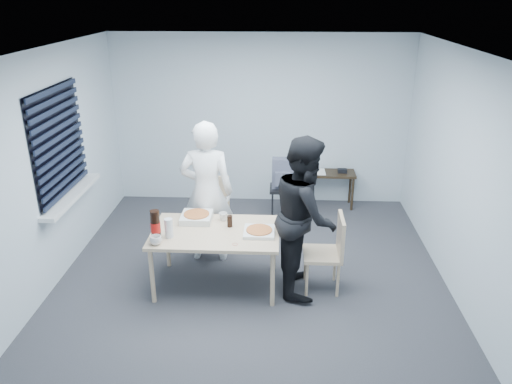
# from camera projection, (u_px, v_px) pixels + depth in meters

# --- Properties ---
(room) EXTENTS (5.00, 5.00, 5.00)m
(room) POSITION_uv_depth(u_px,v_px,m) (62.00, 151.00, 5.73)
(room) COLOR #313136
(room) RESTS_ON ground
(dining_table) EXTENTS (1.41, 0.89, 0.68)m
(dining_table) POSITION_uv_depth(u_px,v_px,m) (216.00, 236.00, 5.53)
(dining_table) COLOR #C7A98C
(dining_table) RESTS_ON ground
(chair_far) EXTENTS (0.42, 0.42, 0.89)m
(chair_far) POSITION_uv_depth(u_px,v_px,m) (213.00, 206.00, 6.58)
(chair_far) COLOR #C7A98C
(chair_far) RESTS_ON ground
(chair_right) EXTENTS (0.42, 0.42, 0.89)m
(chair_right) POSITION_uv_depth(u_px,v_px,m) (330.00, 248.00, 5.50)
(chair_right) COLOR #C7A98C
(chair_right) RESTS_ON ground
(person_white) EXTENTS (0.65, 0.42, 1.77)m
(person_white) POSITION_uv_depth(u_px,v_px,m) (207.00, 192.00, 6.03)
(person_white) COLOR white
(person_white) RESTS_ON ground
(person_black) EXTENTS (0.47, 0.86, 1.77)m
(person_black) POSITION_uv_depth(u_px,v_px,m) (305.00, 215.00, 5.41)
(person_black) COLOR black
(person_black) RESTS_ON ground
(side_table) EXTENTS (0.84, 0.37, 0.56)m
(side_table) POSITION_uv_depth(u_px,v_px,m) (327.00, 177.00, 7.68)
(side_table) COLOR #2E2115
(side_table) RESTS_ON ground
(stool) EXTENTS (0.37, 0.37, 0.51)m
(stool) POSITION_uv_depth(u_px,v_px,m) (282.00, 194.00, 7.24)
(stool) COLOR black
(stool) RESTS_ON ground
(backpack) EXTENTS (0.31, 0.23, 0.44)m
(backpack) POSITION_uv_depth(u_px,v_px,m) (283.00, 174.00, 7.11)
(backpack) COLOR slate
(backpack) RESTS_ON stool
(pizza_box_a) EXTENTS (0.35, 0.35, 0.09)m
(pizza_box_a) POSITION_uv_depth(u_px,v_px,m) (197.00, 217.00, 5.75)
(pizza_box_a) COLOR silver
(pizza_box_a) RESTS_ON dining_table
(pizza_box_b) EXTENTS (0.34, 0.34, 0.05)m
(pizza_box_b) POSITION_uv_depth(u_px,v_px,m) (259.00, 231.00, 5.45)
(pizza_box_b) COLOR silver
(pizza_box_b) RESTS_ON dining_table
(mug_a) EXTENTS (0.17, 0.17, 0.10)m
(mug_a) POSITION_uv_depth(u_px,v_px,m) (156.00, 240.00, 5.20)
(mug_a) COLOR silver
(mug_a) RESTS_ON dining_table
(mug_b) EXTENTS (0.10, 0.10, 0.09)m
(mug_b) POSITION_uv_depth(u_px,v_px,m) (223.00, 217.00, 5.75)
(mug_b) COLOR silver
(mug_b) RESTS_ON dining_table
(cola_glass) EXTENTS (0.08, 0.08, 0.14)m
(cola_glass) POSITION_uv_depth(u_px,v_px,m) (230.00, 221.00, 5.58)
(cola_glass) COLOR black
(cola_glass) RESTS_ON dining_table
(soda_bottle) EXTENTS (0.11, 0.11, 0.33)m
(soda_bottle) POSITION_uv_depth(u_px,v_px,m) (155.00, 226.00, 5.26)
(soda_bottle) COLOR black
(soda_bottle) RESTS_ON dining_table
(plastic_cups) EXTENTS (0.09, 0.09, 0.21)m
(plastic_cups) POSITION_uv_depth(u_px,v_px,m) (169.00, 228.00, 5.33)
(plastic_cups) COLOR silver
(plastic_cups) RESTS_ON dining_table
(rubber_band) EXTENTS (0.07, 0.07, 0.00)m
(rubber_band) POSITION_uv_depth(u_px,v_px,m) (235.00, 244.00, 5.21)
(rubber_band) COLOR red
(rubber_band) RESTS_ON dining_table
(papers) EXTENTS (0.29, 0.35, 0.01)m
(papers) POSITION_uv_depth(u_px,v_px,m) (318.00, 172.00, 7.66)
(papers) COLOR white
(papers) RESTS_ON side_table
(black_box) EXTENTS (0.15, 0.12, 0.06)m
(black_box) POSITION_uv_depth(u_px,v_px,m) (342.00, 171.00, 7.62)
(black_box) COLOR black
(black_box) RESTS_ON side_table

